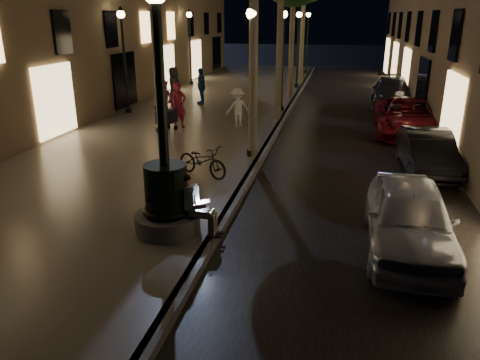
% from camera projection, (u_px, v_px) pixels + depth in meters
% --- Properties ---
extents(ground, '(120.00, 120.00, 0.00)m').
position_uv_depth(ground, '(285.00, 119.00, 21.99)').
color(ground, black).
rests_on(ground, ground).
extents(cobble_lane, '(6.00, 45.00, 0.02)m').
position_uv_depth(cobble_lane, '(350.00, 121.00, 21.40)').
color(cobble_lane, black).
rests_on(cobble_lane, ground).
extents(promenade, '(8.00, 45.00, 0.20)m').
position_uv_depth(promenade, '(203.00, 113.00, 22.73)').
color(promenade, slate).
rests_on(promenade, ground).
extents(curb_strip, '(0.25, 45.00, 0.20)m').
position_uv_depth(curb_strip, '(285.00, 117.00, 21.95)').
color(curb_strip, '#59595B').
rests_on(curb_strip, ground).
extents(fountain_lamppost, '(1.40, 1.40, 5.21)m').
position_uv_depth(fountain_lamppost, '(166.00, 187.00, 9.78)').
color(fountain_lamppost, '#59595B').
rests_on(fountain_lamppost, promenade).
extents(seated_man_laptop, '(0.95, 0.32, 1.32)m').
position_uv_depth(seated_man_laptop, '(194.00, 203.00, 9.77)').
color(seated_man_laptop, tan).
rests_on(seated_man_laptop, promenade).
extents(lamp_curb_a, '(0.36, 0.36, 4.81)m').
position_uv_depth(lamp_curb_a, '(252.00, 62.00, 14.51)').
color(lamp_curb_a, black).
rests_on(lamp_curb_a, promenade).
extents(lamp_curb_b, '(0.36, 0.36, 4.81)m').
position_uv_depth(lamp_curb_b, '(283.00, 46.00, 21.89)').
color(lamp_curb_b, black).
rests_on(lamp_curb_b, promenade).
extents(lamp_curb_c, '(0.36, 0.36, 4.81)m').
position_uv_depth(lamp_curb_c, '(298.00, 38.00, 29.27)').
color(lamp_curb_c, black).
rests_on(lamp_curb_c, promenade).
extents(lamp_curb_d, '(0.36, 0.36, 4.81)m').
position_uv_depth(lamp_curb_d, '(307.00, 34.00, 36.66)').
color(lamp_curb_d, black).
rests_on(lamp_curb_d, promenade).
extents(lamp_left_b, '(0.36, 0.36, 4.81)m').
position_uv_depth(lamp_left_b, '(123.00, 47.00, 21.42)').
color(lamp_left_b, black).
rests_on(lamp_left_b, promenade).
extents(lamp_left_c, '(0.36, 0.36, 4.81)m').
position_uv_depth(lamp_left_c, '(190.00, 37.00, 30.65)').
color(lamp_left_c, black).
rests_on(lamp_left_c, promenade).
extents(stroller, '(0.72, 1.15, 1.17)m').
position_uv_depth(stroller, '(166.00, 117.00, 18.57)').
color(stroller, black).
rests_on(stroller, promenade).
extents(car_front, '(1.76, 4.18, 1.41)m').
position_uv_depth(car_front, '(410.00, 218.00, 9.53)').
color(car_front, '#B8B9C0').
rests_on(car_front, ground).
extents(car_second, '(1.53, 3.96, 1.29)m').
position_uv_depth(car_second, '(427.00, 151.00, 14.40)').
color(car_second, black).
rests_on(car_second, ground).
extents(car_third, '(2.53, 5.26, 1.45)m').
position_uv_depth(car_third, '(407.00, 117.00, 18.89)').
color(car_third, maroon).
rests_on(car_third, ground).
extents(car_rear, '(2.50, 5.18, 1.45)m').
position_uv_depth(car_rear, '(392.00, 92.00, 25.08)').
color(car_rear, '#313237').
rests_on(car_rear, ground).
extents(pedestrian_red, '(0.78, 0.81, 1.87)m').
position_uv_depth(pedestrian_red, '(179.00, 105.00, 19.04)').
color(pedestrian_red, '#A92137').
rests_on(pedestrian_red, promenade).
extents(pedestrian_pink, '(0.99, 0.85, 1.77)m').
position_uv_depth(pedestrian_pink, '(164.00, 101.00, 20.40)').
color(pedestrian_pink, '#C5689A').
rests_on(pedestrian_pink, promenade).
extents(pedestrian_white, '(1.20, 1.07, 1.61)m').
position_uv_depth(pedestrian_white, '(238.00, 108.00, 19.25)').
color(pedestrian_white, white).
rests_on(pedestrian_white, promenade).
extents(pedestrian_blue, '(0.99, 1.15, 1.86)m').
position_uv_depth(pedestrian_blue, '(201.00, 86.00, 24.28)').
color(pedestrian_blue, '#275792').
rests_on(pedestrian_blue, promenade).
extents(pedestrian_dark, '(0.67, 0.98, 1.93)m').
position_uv_depth(pedestrian_dark, '(174.00, 86.00, 24.08)').
color(pedestrian_dark, '#37373C').
rests_on(pedestrian_dark, promenade).
extents(bicycle, '(1.85, 1.31, 0.92)m').
position_uv_depth(bicycle, '(202.00, 161.00, 13.42)').
color(bicycle, black).
rests_on(bicycle, promenade).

